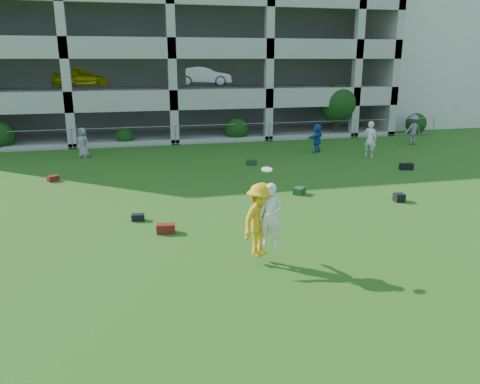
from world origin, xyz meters
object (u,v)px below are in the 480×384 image
object	(u,v)px
crate_d	(399,197)
bystander_e	(370,139)
stucco_building	(426,60)
parking_garage	(160,46)
bystander_c	(83,143)
bystander_d	(317,138)
bystander_f	(413,130)
frisbee_contest	(262,219)

from	to	relation	value
crate_d	bystander_e	bearing A→B (deg)	69.09
stucco_building	parking_garage	distance (m)	23.03
bystander_c	crate_d	world-z (taller)	bystander_c
bystander_d	crate_d	size ratio (longest dim) A/B	4.63
bystander_f	frisbee_contest	size ratio (longest dim) A/B	0.80
bystander_d	crate_d	xyz separation A→B (m)	(-0.70, -9.60, -0.66)
bystander_c	parking_garage	distance (m)	13.54
bystander_c	bystander_d	distance (m)	12.78
bystander_d	stucco_building	bearing A→B (deg)	-179.99
bystander_c	bystander_d	size ratio (longest dim) A/B	0.99
crate_d	frisbee_contest	bearing A→B (deg)	-147.96
bystander_f	bystander_c	bearing A→B (deg)	-10.99
bystander_e	frisbee_contest	distance (m)	15.08
bystander_f	crate_d	world-z (taller)	bystander_f
stucco_building	parking_garage	world-z (taller)	parking_garage
bystander_d	frisbee_contest	bearing A→B (deg)	21.83
bystander_d	bystander_c	bearing A→B (deg)	-47.51
bystander_c	stucco_building	bearing A→B (deg)	58.85
stucco_building	bystander_c	distance (m)	30.78
frisbee_contest	bystander_f	bearing A→B (deg)	46.58
frisbee_contest	bystander_c	bearing A→B (deg)	109.98
bystander_d	bystander_f	world-z (taller)	bystander_f
stucco_building	bystander_d	distance (m)	20.80
bystander_f	parking_garage	size ratio (longest dim) A/B	0.06
bystander_d	parking_garage	size ratio (longest dim) A/B	0.05
bystander_e	parking_garage	xyz separation A→B (m)	(-9.77, 14.80, 5.05)
frisbee_contest	parking_garage	bearing A→B (deg)	90.77
parking_garage	bystander_f	bearing A→B (deg)	-39.96
stucco_building	bystander_d	bearing A→B (deg)	-139.50
stucco_building	bystander_e	xyz separation A→B (m)	(-13.23, -15.10, -4.04)
bystander_f	frisbee_contest	distance (m)	20.18
bystander_c	frisbee_contest	world-z (taller)	frisbee_contest
frisbee_contest	parking_garage	distance (m)	27.01
crate_d	parking_garage	distance (m)	24.26
frisbee_contest	parking_garage	world-z (taller)	parking_garage
bystander_e	parking_garage	distance (m)	18.44
parking_garage	frisbee_contest	bearing A→B (deg)	-89.23
bystander_f	frisbee_contest	world-z (taller)	frisbee_contest
bystander_e	crate_d	distance (m)	8.32
bystander_f	frisbee_contest	bearing A→B (deg)	37.21
frisbee_contest	bystander_e	bearing A→B (deg)	51.37
bystander_c	crate_d	distance (m)	16.39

